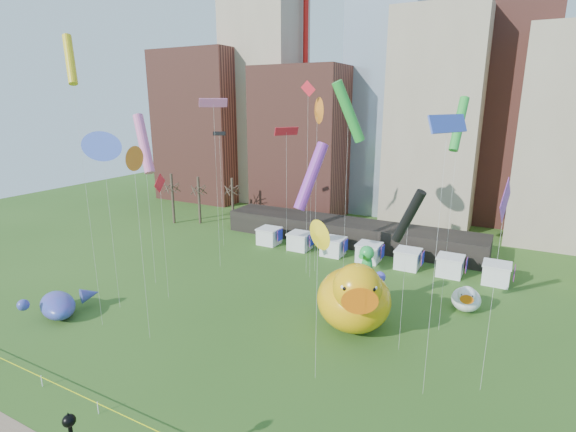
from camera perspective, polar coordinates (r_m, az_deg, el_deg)
The scene contains 26 objects.
skyline at distance 78.07m, azimuth 18.08°, elevation 15.13°, with size 101.00×23.00×68.00m.
pavilion at distance 64.00m, azimuth 8.00°, elevation -2.12°, with size 38.00×6.00×3.20m, color black.
vendor_tents at distance 57.24m, azimuth 10.61°, elevation -4.82°, with size 33.24×2.80×2.40m.
bare_trees at distance 74.92m, azimuth -11.45°, elevation 2.14°, with size 8.44×6.44×8.50m.
big_duck at distance 39.78m, azimuth 8.74°, elevation -10.47°, with size 9.34×10.14×7.06m.
small_duck at distance 46.81m, azimuth 22.42°, elevation -10.01°, with size 3.07×3.94×2.94m.
seahorse_green at distance 42.24m, azimuth 10.35°, elevation -6.11°, with size 1.68×1.95×6.93m.
seahorse_purple at distance 42.06m, azimuth 12.02°, elevation -8.83°, with size 1.23×1.45×4.79m.
whale_inflatable at distance 48.18m, azimuth -27.84°, elevation -10.22°, with size 6.30×6.87×2.46m.
kite_0 at distance 44.79m, azimuth -16.50°, elevation 3.75°, with size 0.34×1.89×13.27m.
kite_1 at distance 51.70m, azimuth -9.81°, elevation 14.34°, with size 2.52×2.67×20.47m.
kite_2 at distance 59.99m, azimuth -9.04°, elevation 10.40°, with size 1.61×1.06×16.21m.
kite_3 at distance 46.32m, azimuth 7.99°, elevation 13.42°, with size 3.56×3.29×22.30m.
kite_4 at distance 40.40m, azimuth -26.77°, elevation 17.87°, with size 2.35×1.92×25.37m.
kite_5 at distance 28.25m, azimuth 20.30°, elevation 11.15°, with size 1.93×3.44×19.39m.
kite_6 at distance 36.44m, azimuth -19.69°, elevation 7.10°, with size 0.90×1.93×16.78m.
kite_7 at distance 30.92m, azimuth 26.66°, elevation 1.53°, with size 0.48×2.89×15.52m.
kite_8 at distance 56.28m, azimuth -0.21°, elevation 11.03°, with size 2.13×3.21×16.97m.
kite_9 at distance 48.57m, azimuth -18.45°, elevation 8.99°, with size 3.74×2.65×18.93m.
kite_10 at distance 34.59m, azimuth 15.58°, elevation -0.07°, with size 2.77×1.66×13.83m.
kite_11 at distance 38.05m, azimuth 21.60°, elevation 11.17°, with size 1.08×2.65×20.57m.
kite_12 at distance 29.81m, azimuth 3.94°, elevation -2.54°, with size 1.74×1.47×12.28m.
kite_13 at distance 43.51m, azimuth -23.25°, elevation 8.43°, with size 2.71×1.17×17.54m.
kite_14 at distance 49.61m, azimuth 3.87°, elevation 13.68°, with size 2.07×2.56×20.62m.
kite_15 at distance 48.34m, azimuth 3.05°, elevation 5.21°, with size 3.22×4.56×15.85m.
kite_16 at distance 48.84m, azimuth 2.65°, elevation 15.03°, with size 1.73×0.13×22.35m.
Camera 1 is at (16.69, -15.65, 20.16)m, focal length 27.00 mm.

